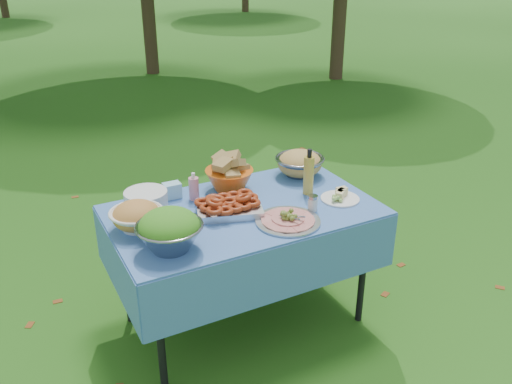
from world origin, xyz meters
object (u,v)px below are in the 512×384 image
at_px(picnic_table, 244,267).
at_px(salad_bowl, 169,230).
at_px(charcuterie_platter, 288,216).
at_px(plate_stack, 146,199).
at_px(pasta_bowl_steel, 300,163).
at_px(oil_bottle, 309,172).
at_px(bread_bowl, 229,174).

distance_m(picnic_table, salad_bowl, 0.73).
xyz_separation_m(salad_bowl, charcuterie_platter, (0.64, -0.03, -0.07)).
height_order(plate_stack, pasta_bowl_steel, pasta_bowl_steel).
bearing_deg(plate_stack, pasta_bowl_steel, -1.23).
xyz_separation_m(picnic_table, pasta_bowl_steel, (0.53, 0.27, 0.46)).
distance_m(picnic_table, charcuterie_platter, 0.51).
xyz_separation_m(plate_stack, oil_bottle, (0.89, -0.28, 0.09)).
xyz_separation_m(bread_bowl, charcuterie_platter, (0.10, -0.52, -0.06)).
xyz_separation_m(salad_bowl, pasta_bowl_steel, (1.03, 0.49, -0.02)).
height_order(picnic_table, salad_bowl, salad_bowl).
height_order(bread_bowl, oil_bottle, oil_bottle).
xyz_separation_m(picnic_table, plate_stack, (-0.46, 0.29, 0.42)).
bearing_deg(pasta_bowl_steel, picnic_table, -153.14).
relative_size(picnic_table, salad_bowl, 4.56).
xyz_separation_m(pasta_bowl_steel, charcuterie_platter, (-0.39, -0.51, -0.04)).
bearing_deg(bread_bowl, plate_stack, 178.63).
distance_m(salad_bowl, pasta_bowl_steel, 1.14).
distance_m(bread_bowl, pasta_bowl_steel, 0.48).
relative_size(pasta_bowl_steel, charcuterie_platter, 0.88).
bearing_deg(salad_bowl, pasta_bowl_steel, 25.42).
height_order(picnic_table, oil_bottle, oil_bottle).
bearing_deg(bread_bowl, picnic_table, -99.20).
bearing_deg(salad_bowl, plate_stack, 85.79).
distance_m(plate_stack, charcuterie_platter, 0.81).
distance_m(pasta_bowl_steel, charcuterie_platter, 0.65).
height_order(picnic_table, charcuterie_platter, charcuterie_platter).
relative_size(plate_stack, oil_bottle, 0.88).
xyz_separation_m(bread_bowl, oil_bottle, (0.38, -0.27, 0.04)).
relative_size(bread_bowl, charcuterie_platter, 0.83).
distance_m(salad_bowl, bread_bowl, 0.74).
xyz_separation_m(picnic_table, charcuterie_platter, (0.14, -0.25, 0.42)).
xyz_separation_m(picnic_table, oil_bottle, (0.43, 0.01, 0.52)).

